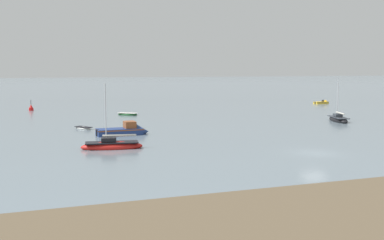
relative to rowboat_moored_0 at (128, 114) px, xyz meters
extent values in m
plane|color=slate|center=(9.46, -44.23, -0.16)|extent=(800.00, 800.00, 0.00)
ellipsoid|color=#23602D|center=(0.00, 0.00, -0.03)|extent=(3.79, 3.42, 0.60)
cube|color=silver|center=(0.00, 0.00, 0.23)|extent=(3.54, 3.21, 0.08)
cube|color=silver|center=(0.00, 0.00, 0.14)|extent=(0.93, 1.07, 0.06)
cube|color=gold|center=(49.32, 11.30, 0.01)|extent=(3.64, 1.79, 0.69)
cone|color=gold|center=(51.15, 11.48, 0.01)|extent=(1.23, 1.49, 1.39)
cube|color=black|center=(49.36, 11.30, 0.27)|extent=(3.72, 1.83, 0.08)
cube|color=black|center=(49.86, 11.35, 0.55)|extent=(0.35, 0.49, 0.38)
cube|color=black|center=(47.61, 11.13, 0.11)|extent=(0.24, 0.30, 0.49)
cube|color=navy|center=(-6.41, -24.82, 0.12)|extent=(5.74, 2.50, 1.12)
cone|color=navy|center=(-3.44, -24.74, 0.12)|extent=(1.83, 2.28, 2.24)
cube|color=brown|center=(-6.34, -24.81, 0.53)|extent=(5.87, 2.55, 0.12)
cube|color=brown|center=(-5.05, -24.78, 1.11)|extent=(1.41, 1.80, 0.87)
cube|color=#384751|center=(-4.37, -24.76, 1.17)|extent=(0.35, 1.71, 0.69)
cube|color=black|center=(-9.18, -24.89, 0.28)|extent=(0.36, 0.46, 0.79)
ellipsoid|color=red|center=(-9.15, -34.67, 0.06)|extent=(6.69, 2.95, 1.11)
cube|color=black|center=(-9.15, -34.67, 0.50)|extent=(5.70, 2.61, 0.11)
cube|color=black|center=(-9.47, -34.63, 0.82)|extent=(1.71, 1.32, 0.40)
cylinder|color=#B7BABF|center=(-9.73, -34.59, 3.68)|extent=(0.11, 0.11, 6.13)
cylinder|color=beige|center=(-8.35, -34.80, 1.23)|extent=(3.55, 0.75, 0.22)
ellipsoid|color=white|center=(-9.97, -17.30, -0.06)|extent=(2.50, 3.14, 0.48)
cube|color=black|center=(-9.97, -17.30, 0.15)|extent=(2.35, 2.92, 0.06)
cube|color=black|center=(-9.97, -17.30, 0.08)|extent=(0.90, 0.66, 0.05)
ellipsoid|color=black|center=(29.56, -21.38, 0.06)|extent=(3.88, 6.75, 1.11)
cube|color=#33383F|center=(29.56, -21.38, 0.50)|extent=(3.39, 5.77, 0.11)
cube|color=#33383F|center=(29.66, -21.07, 0.81)|extent=(1.52, 1.82, 0.40)
cylinder|color=#B7BABF|center=(29.74, -20.83, 3.67)|extent=(0.11, 0.11, 6.11)
cylinder|color=beige|center=(29.32, -22.15, 1.23)|extent=(1.30, 3.44, 0.22)
cylinder|color=red|center=(-16.23, 15.80, 0.01)|extent=(0.90, 0.90, 0.70)
cone|color=red|center=(-16.23, 15.80, 0.71)|extent=(0.72, 0.72, 0.70)
cylinder|color=black|center=(-16.23, 15.80, 1.51)|extent=(0.10, 0.10, 0.90)
camera|label=1|loc=(-17.93, -83.79, 8.29)|focal=44.12mm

